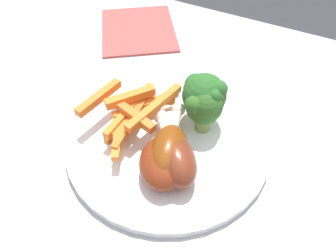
{
  "coord_description": "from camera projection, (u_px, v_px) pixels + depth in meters",
  "views": [
    {
      "loc": [
        0.08,
        -0.2,
        1.05
      ],
      "look_at": [
        -0.04,
        0.04,
        0.74
      ],
      "focal_mm": 33.87,
      "sensor_mm": 36.0,
      "label": 1
    }
  ],
  "objects": [
    {
      "name": "dining_table",
      "position": [
        182.0,
        211.0,
        0.46
      ],
      "size": [
        1.26,
        0.82,
        0.71
      ],
      "color": "#B7B7BC",
      "rests_on": "ground_plane"
    },
    {
      "name": "dinner_plate",
      "position": [
        168.0,
        139.0,
        0.43
      ],
      "size": [
        0.27,
        0.27,
        0.01
      ],
      "primitive_type": "cylinder",
      "color": "white",
      "rests_on": "dining_table"
    },
    {
      "name": "broccoli_floret_front",
      "position": [
        204.0,
        105.0,
        0.4
      ],
      "size": [
        0.05,
        0.05,
        0.07
      ],
      "color": "#82A24E",
      "rests_on": "dinner_plate"
    },
    {
      "name": "broccoli_floret_middle",
      "position": [
        202.0,
        105.0,
        0.41
      ],
      "size": [
        0.05,
        0.05,
        0.06
      ],
      "color": "#8BAD4B",
      "rests_on": "dinner_plate"
    },
    {
      "name": "broccoli_floret_back",
      "position": [
        204.0,
        95.0,
        0.41
      ],
      "size": [
        0.07,
        0.06,
        0.08
      ],
      "color": "#90BA48",
      "rests_on": "dinner_plate"
    },
    {
      "name": "carrot_fries_pile",
      "position": [
        132.0,
        110.0,
        0.42
      ],
      "size": [
        0.1,
        0.14,
        0.04
      ],
      "color": "orange",
      "rests_on": "dinner_plate"
    },
    {
      "name": "chicken_drumstick_near",
      "position": [
        175.0,
        158.0,
        0.37
      ],
      "size": [
        0.1,
        0.11,
        0.05
      ],
      "color": "#501B10",
      "rests_on": "dinner_plate"
    },
    {
      "name": "chicken_drumstick_far",
      "position": [
        168.0,
        151.0,
        0.38
      ],
      "size": [
        0.07,
        0.13,
        0.05
      ],
      "color": "#582209",
      "rests_on": "dinner_plate"
    },
    {
      "name": "chicken_drumstick_extra",
      "position": [
        165.0,
        159.0,
        0.37
      ],
      "size": [
        0.08,
        0.12,
        0.04
      ],
      "color": "#571A0C",
      "rests_on": "dinner_plate"
    },
    {
      "name": "napkin",
      "position": [
        138.0,
        30.0,
        0.62
      ],
      "size": [
        0.21,
        0.22,
        0.0
      ],
      "primitive_type": "cube",
      "rotation": [
        0.0,
        0.0,
        2.19
      ],
      "color": "#B74C47",
      "rests_on": "dining_table"
    }
  ]
}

